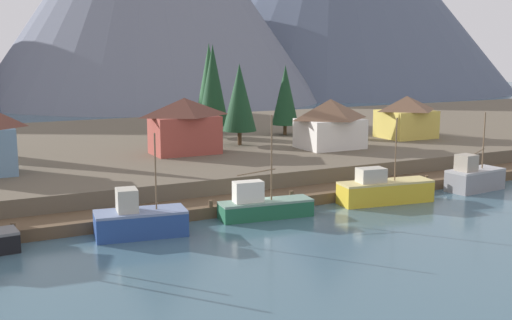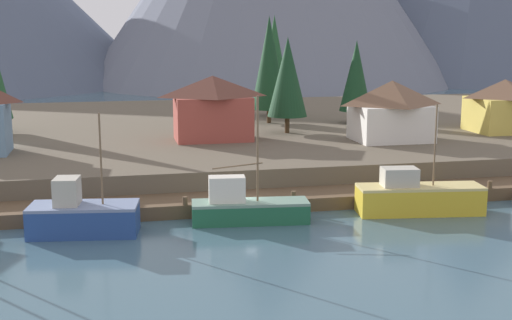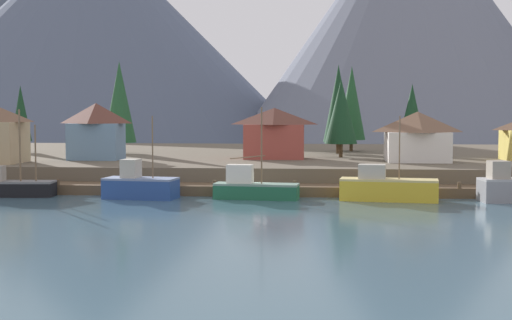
{
  "view_description": "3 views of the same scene",
  "coord_description": "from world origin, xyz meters",
  "px_view_note": "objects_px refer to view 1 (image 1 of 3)",
  "views": [
    {
      "loc": [
        -24.98,
        -49.52,
        14.46
      ],
      "look_at": [
        0.96,
        1.37,
        4.52
      ],
      "focal_mm": 45.29,
      "sensor_mm": 36.0,
      "label": 1
    },
    {
      "loc": [
        -8.93,
        -46.15,
        13.15
      ],
      "look_at": [
        1.63,
        2.31,
        3.63
      ],
      "focal_mm": 47.16,
      "sensor_mm": 36.0,
      "label": 2
    },
    {
      "loc": [
        5.65,
        -69.74,
        8.52
      ],
      "look_at": [
        0.04,
        1.81,
        3.54
      ],
      "focal_mm": 49.85,
      "sensor_mm": 36.0,
      "label": 3
    }
  ],
  "objects_px": {
    "conifer_mid_right": "(213,85)",
    "conifer_back_right": "(285,95)",
    "house_red": "(185,125)",
    "fishing_boat_yellow": "(384,190)",
    "fishing_boat_blue": "(139,221)",
    "conifer_mid_left": "(209,81)",
    "house_white": "(330,123)",
    "conifer_near_left": "(239,97)",
    "fishing_boat_grey": "(474,178)",
    "fishing_boat_green": "(263,206)",
    "house_yellow": "(406,116)"
  },
  "relations": [
    {
      "from": "house_white",
      "to": "conifer_mid_right",
      "type": "bearing_deg",
      "value": 119.84
    },
    {
      "from": "fishing_boat_blue",
      "to": "house_white",
      "type": "relative_size",
      "value": 1.06
    },
    {
      "from": "fishing_boat_yellow",
      "to": "fishing_boat_grey",
      "type": "distance_m",
      "value": 11.63
    },
    {
      "from": "fishing_boat_grey",
      "to": "conifer_mid_right",
      "type": "xyz_separation_m",
      "value": [
        -15.09,
        32.45,
        8.22
      ]
    },
    {
      "from": "house_red",
      "to": "conifer_back_right",
      "type": "height_order",
      "value": "conifer_back_right"
    },
    {
      "from": "conifer_mid_right",
      "to": "conifer_back_right",
      "type": "xyz_separation_m",
      "value": [
        9.89,
        -2.25,
        -1.51
      ]
    },
    {
      "from": "fishing_boat_blue",
      "to": "conifer_mid_left",
      "type": "bearing_deg",
      "value": 68.3
    },
    {
      "from": "house_red",
      "to": "fishing_boat_yellow",
      "type": "bearing_deg",
      "value": -60.97
    },
    {
      "from": "fishing_boat_green",
      "to": "conifer_mid_left",
      "type": "xyz_separation_m",
      "value": [
        11.48,
        38.76,
        8.62
      ]
    },
    {
      "from": "conifer_near_left",
      "to": "fishing_boat_grey",
      "type": "bearing_deg",
      "value": -58.32
    },
    {
      "from": "house_red",
      "to": "conifer_near_left",
      "type": "height_order",
      "value": "conifer_near_left"
    },
    {
      "from": "fishing_boat_grey",
      "to": "house_yellow",
      "type": "distance_m",
      "value": 22.1
    },
    {
      "from": "house_yellow",
      "to": "house_red",
      "type": "height_order",
      "value": "house_red"
    },
    {
      "from": "fishing_boat_grey",
      "to": "conifer_near_left",
      "type": "bearing_deg",
      "value": 115.25
    },
    {
      "from": "house_white",
      "to": "conifer_back_right",
      "type": "xyz_separation_m",
      "value": [
        1.14,
        13.02,
        2.51
      ]
    },
    {
      "from": "conifer_mid_right",
      "to": "house_white",
      "type": "bearing_deg",
      "value": -60.16
    },
    {
      "from": "fishing_boat_yellow",
      "to": "fishing_boat_grey",
      "type": "xyz_separation_m",
      "value": [
        11.63,
        0.14,
        0.11
      ]
    },
    {
      "from": "conifer_mid_right",
      "to": "conifer_back_right",
      "type": "height_order",
      "value": "conifer_mid_right"
    },
    {
      "from": "fishing_boat_grey",
      "to": "conifer_near_left",
      "type": "xyz_separation_m",
      "value": [
        -15.02,
        24.34,
        7.1
      ]
    },
    {
      "from": "house_white",
      "to": "conifer_near_left",
      "type": "bearing_deg",
      "value": 140.52
    },
    {
      "from": "house_yellow",
      "to": "conifer_near_left",
      "type": "xyz_separation_m",
      "value": [
        -22.92,
        4.1,
        3.05
      ]
    },
    {
      "from": "house_white",
      "to": "conifer_back_right",
      "type": "distance_m",
      "value": 13.3
    },
    {
      "from": "house_white",
      "to": "conifer_near_left",
      "type": "height_order",
      "value": "conifer_near_left"
    },
    {
      "from": "conifer_near_left",
      "to": "conifer_back_right",
      "type": "distance_m",
      "value": 11.44
    },
    {
      "from": "fishing_boat_grey",
      "to": "house_red",
      "type": "height_order",
      "value": "house_red"
    },
    {
      "from": "fishing_boat_grey",
      "to": "conifer_mid_right",
      "type": "distance_m",
      "value": 36.71
    },
    {
      "from": "fishing_boat_green",
      "to": "house_red",
      "type": "xyz_separation_m",
      "value": [
        0.89,
        20.98,
        4.7
      ]
    },
    {
      "from": "fishing_boat_blue",
      "to": "house_yellow",
      "type": "xyz_separation_m",
      "value": [
        43.35,
        20.48,
        4.14
      ]
    },
    {
      "from": "fishing_boat_green",
      "to": "fishing_boat_yellow",
      "type": "relative_size",
      "value": 0.95
    },
    {
      "from": "fishing_boat_blue",
      "to": "fishing_boat_grey",
      "type": "height_order",
      "value": "fishing_boat_blue"
    },
    {
      "from": "house_red",
      "to": "fishing_boat_blue",
      "type": "bearing_deg",
      "value": -119.21
    },
    {
      "from": "fishing_boat_grey",
      "to": "conifer_near_left",
      "type": "distance_m",
      "value": 29.47
    },
    {
      "from": "house_white",
      "to": "conifer_back_right",
      "type": "height_order",
      "value": "conifer_back_right"
    },
    {
      "from": "fishing_boat_green",
      "to": "house_yellow",
      "type": "relative_size",
      "value": 1.27
    },
    {
      "from": "fishing_boat_yellow",
      "to": "conifer_back_right",
      "type": "distance_m",
      "value": 31.75
    },
    {
      "from": "house_yellow",
      "to": "conifer_back_right",
      "type": "relative_size",
      "value": 0.72
    },
    {
      "from": "fishing_boat_grey",
      "to": "house_yellow",
      "type": "xyz_separation_m",
      "value": [
        7.9,
        20.23,
        4.04
      ]
    },
    {
      "from": "conifer_back_right",
      "to": "fishing_boat_green",
      "type": "bearing_deg",
      "value": -122.57
    },
    {
      "from": "fishing_boat_yellow",
      "to": "house_white",
      "type": "distance_m",
      "value": 18.62
    },
    {
      "from": "fishing_boat_grey",
      "to": "house_red",
      "type": "relative_size",
      "value": 1.03
    },
    {
      "from": "conifer_mid_left",
      "to": "house_red",
      "type": "bearing_deg",
      "value": -120.78
    },
    {
      "from": "house_red",
      "to": "conifer_mid_right",
      "type": "height_order",
      "value": "conifer_mid_right"
    },
    {
      "from": "fishing_boat_green",
      "to": "fishing_boat_yellow",
      "type": "bearing_deg",
      "value": 4.7
    },
    {
      "from": "fishing_boat_grey",
      "to": "conifer_near_left",
      "type": "height_order",
      "value": "conifer_near_left"
    },
    {
      "from": "conifer_near_left",
      "to": "conifer_mid_right",
      "type": "xyz_separation_m",
      "value": [
        -0.07,
        8.11,
        1.13
      ]
    },
    {
      "from": "conifer_near_left",
      "to": "conifer_mid_left",
      "type": "bearing_deg",
      "value": 81.65
    },
    {
      "from": "fishing_boat_yellow",
      "to": "conifer_back_right",
      "type": "bearing_deg",
      "value": 85.73
    },
    {
      "from": "fishing_boat_yellow",
      "to": "house_red",
      "type": "bearing_deg",
      "value": 126.74
    },
    {
      "from": "fishing_boat_blue",
      "to": "house_white",
      "type": "height_order",
      "value": "house_white"
    },
    {
      "from": "house_yellow",
      "to": "house_white",
      "type": "relative_size",
      "value": 0.92
    }
  ]
}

